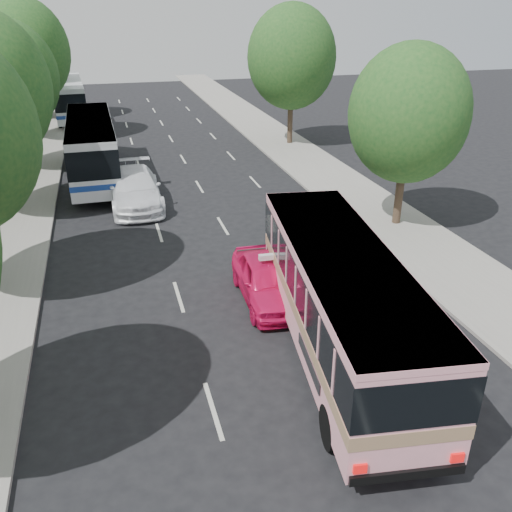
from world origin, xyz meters
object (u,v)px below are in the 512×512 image
object	(u,v)px
tour_coach_front	(92,144)
pink_taxi	(267,280)
tour_coach_rear	(69,96)
white_pickup	(135,188)
pink_bus	(341,293)

from	to	relation	value
tour_coach_front	pink_taxi	bearing A→B (deg)	-71.79
pink_taxi	tour_coach_rear	world-z (taller)	tour_coach_rear
pink_taxi	white_pickup	size ratio (longest dim) A/B	0.75
pink_bus	pink_taxi	size ratio (longest dim) A/B	2.33
tour_coach_front	tour_coach_rear	world-z (taller)	tour_coach_front
pink_bus	white_pickup	size ratio (longest dim) A/B	1.74
pink_taxi	white_pickup	world-z (taller)	white_pickup
tour_coach_front	pink_bus	bearing A→B (deg)	-72.29
pink_bus	tour_coach_rear	distance (m)	39.09
tour_coach_front	tour_coach_rear	bearing A→B (deg)	94.78
white_pickup	tour_coach_rear	world-z (taller)	tour_coach_rear
pink_bus	tour_coach_front	bearing A→B (deg)	116.01
white_pickup	tour_coach_rear	xyz separation A→B (m)	(-3.72, 23.67, 1.08)
white_pickup	pink_taxi	bearing A→B (deg)	-71.71
pink_bus	pink_taxi	distance (m)	3.95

